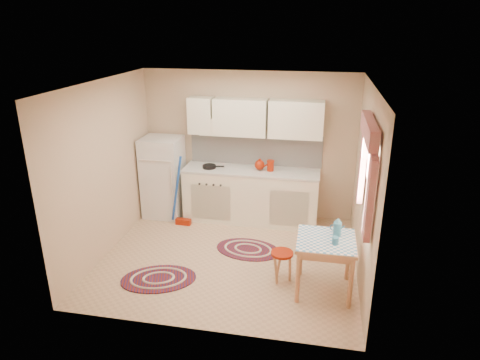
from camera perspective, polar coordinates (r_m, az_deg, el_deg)
name	(u,v)px	position (r m, az deg, el deg)	size (l,w,h in m)	color
room_shell	(243,148)	(5.90, 0.39, 4.28)	(3.64, 3.60, 2.52)	tan
fridge	(163,177)	(7.53, -10.18, 0.39)	(0.65, 0.60, 1.40)	silver
broom	(182,192)	(7.11, -7.76, -1.55)	(0.28, 0.12, 1.20)	blue
base_cabinets	(251,196)	(7.28, 1.44, -2.18)	(2.25, 0.60, 0.88)	white
countertop	(251,171)	(7.12, 1.48, 1.24)	(2.27, 0.62, 0.04)	beige
frying_pan	(209,167)	(7.20, -4.13, 1.80)	(0.22, 0.22, 0.05)	black
red_kettle	(260,165)	(7.06, 2.62, 2.03)	(0.18, 0.17, 0.18)	#971C05
red_canister	(270,166)	(7.04, 4.08, 1.84)	(0.11, 0.11, 0.16)	#971C05
table	(324,265)	(5.57, 11.17, -11.11)	(0.72, 0.72, 0.72)	tan
stool	(282,266)	(5.76, 5.57, -11.36)	(0.29, 0.29, 0.42)	#971C05
coffee_pot	(337,227)	(5.45, 12.87, -6.15)	(0.13, 0.11, 0.25)	teal
mug	(335,241)	(5.28, 12.59, -7.93)	(0.08, 0.08, 0.10)	teal
rug_center	(248,249)	(6.53, 1.07, -9.23)	(0.98, 0.65, 0.02)	maroon
rug_left	(159,279)	(5.96, -10.80, -12.81)	(1.00, 0.67, 0.02)	maroon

